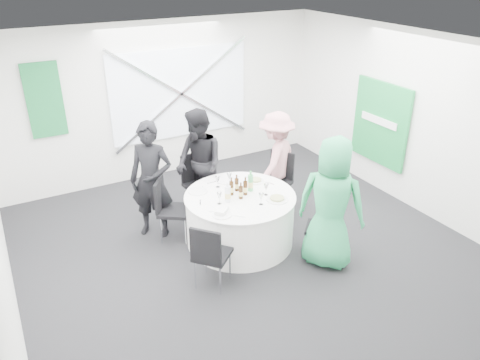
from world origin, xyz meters
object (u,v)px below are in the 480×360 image
chair_back_left (168,205)px  green_water_bottle (251,183)px  chair_back_right (279,176)px  person_man_back_left (151,180)px  person_man_back (199,164)px  chair_front_right (326,224)px  banquet_table (240,219)px  clear_water_bottle (228,194)px  chair_back (197,178)px  person_woman_green (331,204)px  chair_front_left (210,252)px  person_woman_pink (276,160)px

chair_back_left → green_water_bottle: 1.22m
chair_back_right → green_water_bottle: bearing=-87.1°
person_man_back_left → person_man_back: (0.84, 0.20, -0.01)m
green_water_bottle → chair_front_right: bearing=-54.0°
chair_front_right → person_man_back: 2.17m
banquet_table → clear_water_bottle: bearing=-163.3°
chair_back → clear_water_bottle: size_ratio=3.32×
person_woman_green → green_water_bottle: size_ratio=5.94×
person_man_back_left → chair_front_left: bearing=-44.1°
chair_front_right → chair_front_left: chair_front_left is taller
person_man_back → chair_back: bearing=168.5°
banquet_table → person_woman_green: (0.79, -1.00, 0.52)m
chair_back → green_water_bottle: green_water_bottle is taller
chair_front_right → clear_water_bottle: bearing=-81.1°
chair_back_right → person_man_back: bearing=-139.6°
person_man_back_left → person_man_back: person_man_back_left is taller
chair_back_right → clear_water_bottle: (-1.28, -0.67, 0.32)m
chair_back_right → person_woman_pink: size_ratio=0.59×
chair_back → chair_back_left: 0.91m
chair_back_right → clear_water_bottle: size_ratio=3.28×
banquet_table → clear_water_bottle: (-0.23, -0.07, 0.49)m
chair_front_right → chair_front_left: 1.70m
person_man_back_left → person_woman_green: 2.54m
chair_front_right → person_man_back: bearing=-107.2°
chair_back_left → chair_front_left: bearing=-144.3°
chair_back_left → clear_water_bottle: size_ratio=3.29×
banquet_table → chair_back_right: (1.05, 0.61, 0.17)m
clear_water_bottle → banquet_table: bearing=16.7°
person_man_back_left → green_water_bottle: person_man_back_left is taller
person_man_back → green_water_bottle: size_ratio=5.68×
person_man_back → green_water_bottle: person_man_back is taller
person_woman_pink → clear_water_bottle: size_ratio=5.55×
chair_back → person_man_back_left: 0.96m
chair_front_left → person_woman_pink: size_ratio=0.57×
person_woman_pink → chair_front_right: bearing=49.1°
chair_back → chair_front_right: 2.26m
chair_back_right → person_woman_pink: person_woman_pink is taller
chair_back_left → banquet_table: bearing=-90.0°
chair_back_left → chair_back_right: chair_back_left is taller
chair_back_left → person_man_back_left: size_ratio=0.54×
banquet_table → chair_back_left: 1.05m
banquet_table → chair_front_left: size_ratio=1.71×
clear_water_bottle → chair_back: bearing=85.9°
chair_back → green_water_bottle: bearing=-79.7°
chair_back → person_man_back_left: bearing=-165.1°
chair_front_left → chair_back_left: bearing=-40.5°
chair_front_right → person_man_back_left: bearing=-87.6°
banquet_table → person_woman_pink: 1.34m
clear_water_bottle → green_water_bottle: bearing=16.4°
chair_front_right → banquet_table: bearing=-90.0°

